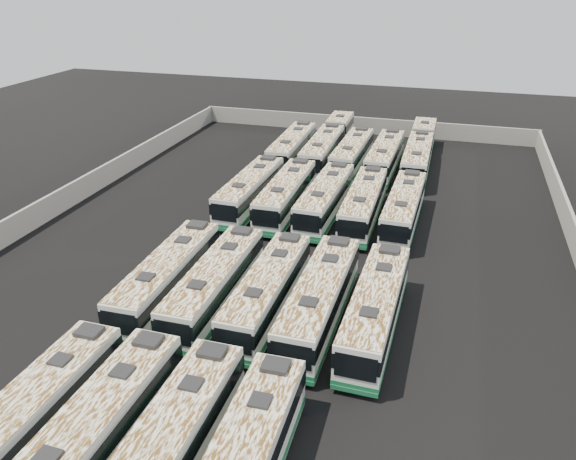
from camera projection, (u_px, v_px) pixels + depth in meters
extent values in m
plane|color=black|center=(285.00, 251.00, 45.44)|extent=(140.00, 140.00, 0.00)
cube|color=gray|center=(362.00, 125.00, 76.36)|extent=(45.20, 0.30, 2.20)
cube|color=gray|center=(49.00, 207.00, 50.73)|extent=(0.30, 73.20, 2.20)
cube|color=silver|center=(29.00, 420.00, 26.29)|extent=(2.64, 12.05, 2.76)
cube|color=#185D3A|center=(34.00, 436.00, 26.72)|extent=(2.69, 12.10, 0.42)
cube|color=black|center=(27.00, 412.00, 26.09)|extent=(2.70, 12.11, 0.92)
cube|color=silver|center=(23.00, 397.00, 25.68)|extent=(2.58, 11.81, 0.07)
cube|color=black|center=(60.00, 360.00, 27.92)|extent=(0.96, 0.96, 0.14)
cube|color=black|center=(89.00, 331.00, 29.97)|extent=(1.31, 1.12, 0.26)
cylinder|color=black|center=(67.00, 383.00, 30.42)|extent=(0.29, 1.01, 1.00)
cylinder|color=black|center=(101.00, 391.00, 29.85)|extent=(0.29, 1.01, 1.00)
cube|color=silver|center=(93.00, 436.00, 25.30)|extent=(2.73, 12.44, 2.84)
cube|color=#185D3A|center=(97.00, 453.00, 25.74)|extent=(2.78, 12.49, 0.43)
cube|color=black|center=(92.00, 429.00, 25.09)|extent=(2.79, 12.50, 0.95)
cube|color=silver|center=(88.00, 412.00, 24.67)|extent=(2.68, 12.19, 0.07)
cube|color=black|center=(46.00, 457.00, 22.27)|extent=(0.99, 0.99, 0.14)
cube|color=black|center=(122.00, 371.00, 26.98)|extent=(0.99, 0.99, 0.14)
cube|color=black|center=(148.00, 340.00, 29.10)|extent=(1.36, 1.15, 0.27)
cylinder|color=black|center=(124.00, 395.00, 29.56)|extent=(0.30, 1.04, 1.03)
cylinder|color=black|center=(161.00, 403.00, 28.97)|extent=(0.30, 1.04, 1.03)
cube|color=silver|center=(167.00, 451.00, 24.55)|extent=(2.57, 12.29, 2.82)
cube|color=black|center=(166.00, 443.00, 24.35)|extent=(2.63, 12.35, 0.94)
cube|color=silver|center=(164.00, 427.00, 23.93)|extent=(2.52, 12.04, 0.07)
cube|color=black|center=(191.00, 384.00, 26.22)|extent=(0.97, 0.97, 0.14)
cube|color=black|center=(212.00, 351.00, 28.32)|extent=(1.33, 1.13, 0.27)
cylinder|color=black|center=(186.00, 407.00, 28.77)|extent=(0.29, 1.02, 1.02)
cylinder|color=black|center=(226.00, 416.00, 28.21)|extent=(0.29, 1.02, 1.02)
cube|color=silver|center=(240.00, 447.00, 22.96)|extent=(2.74, 12.01, 0.07)
cube|color=black|center=(260.00, 400.00, 25.25)|extent=(0.99, 0.99, 0.14)
cube|color=black|center=(276.00, 366.00, 27.35)|extent=(1.34, 1.15, 0.26)
cylinder|color=black|center=(248.00, 423.00, 27.77)|extent=(0.31, 1.02, 1.02)
cylinder|color=black|center=(290.00, 431.00, 27.25)|extent=(0.31, 1.02, 1.02)
cube|color=silver|center=(168.00, 277.00, 38.16)|extent=(2.77, 12.33, 2.82)
cube|color=#185D3A|center=(169.00, 290.00, 38.60)|extent=(2.82, 12.38, 0.43)
cube|color=black|center=(167.00, 271.00, 37.96)|extent=(2.83, 12.39, 0.94)
cube|color=black|center=(119.00, 324.00, 32.66)|extent=(2.25, 0.10, 1.48)
cube|color=#185D3A|center=(122.00, 345.00, 33.33)|extent=(2.56, 0.14, 0.29)
cube|color=silver|center=(166.00, 258.00, 37.54)|extent=(2.72, 12.08, 0.07)
cube|color=black|center=(146.00, 277.00, 35.14)|extent=(0.99, 0.99, 0.14)
cube|color=black|center=(183.00, 240.00, 39.84)|extent=(0.99, 0.99, 0.14)
cube|color=black|center=(197.00, 225.00, 41.96)|extent=(1.35, 1.15, 0.27)
cylinder|color=black|center=(125.00, 322.00, 35.55)|extent=(0.30, 1.03, 1.02)
cylinder|color=black|center=(157.00, 327.00, 35.01)|extent=(0.30, 1.03, 1.02)
cylinder|color=black|center=(180.00, 264.00, 42.38)|extent=(0.30, 1.03, 1.02)
cylinder|color=black|center=(206.00, 268.00, 41.85)|extent=(0.30, 1.03, 1.02)
cube|color=silver|center=(215.00, 284.00, 37.30)|extent=(2.61, 12.25, 2.80)
cube|color=#185D3A|center=(216.00, 297.00, 37.74)|extent=(2.66, 12.30, 0.43)
cube|color=black|center=(215.00, 278.00, 37.10)|extent=(2.67, 12.31, 0.94)
cube|color=black|center=(172.00, 333.00, 31.84)|extent=(2.24, 0.07, 1.48)
cube|color=#185D3A|center=(175.00, 355.00, 32.52)|extent=(2.55, 0.11, 0.29)
cube|color=silver|center=(214.00, 266.00, 36.69)|extent=(2.55, 12.00, 0.07)
cube|color=black|center=(197.00, 285.00, 34.31)|extent=(0.97, 0.97, 0.14)
cube|color=black|center=(229.00, 246.00, 38.97)|extent=(0.97, 0.97, 0.14)
cube|color=black|center=(242.00, 231.00, 41.07)|extent=(1.33, 1.13, 0.27)
cylinder|color=black|center=(175.00, 331.00, 34.73)|extent=(0.29, 1.02, 1.02)
cylinder|color=black|center=(208.00, 336.00, 34.17)|extent=(0.29, 1.02, 1.02)
cylinder|color=black|center=(223.00, 270.00, 41.51)|extent=(0.29, 1.02, 1.02)
cylinder|color=black|center=(251.00, 275.00, 40.95)|extent=(0.29, 1.02, 1.02)
cube|color=silver|center=(268.00, 292.00, 36.53)|extent=(2.53, 12.02, 2.75)
cube|color=#185D3A|center=(268.00, 305.00, 36.97)|extent=(2.58, 12.07, 0.42)
cube|color=black|center=(267.00, 286.00, 36.34)|extent=(2.59, 12.08, 0.92)
cube|color=black|center=(233.00, 342.00, 31.19)|extent=(2.20, 0.07, 1.45)
cube|color=#185D3A|center=(234.00, 364.00, 31.85)|extent=(2.50, 0.11, 0.28)
cube|color=silver|center=(267.00, 273.00, 35.93)|extent=(2.48, 11.78, 0.07)
cube|color=black|center=(253.00, 293.00, 33.60)|extent=(0.95, 0.95, 0.14)
cube|color=black|center=(280.00, 253.00, 38.17)|extent=(0.95, 0.95, 0.14)
cube|color=black|center=(290.00, 238.00, 40.22)|extent=(1.30, 1.10, 0.26)
cylinder|color=black|center=(231.00, 338.00, 34.02)|extent=(0.28, 1.00, 1.00)
cylinder|color=black|center=(264.00, 345.00, 33.46)|extent=(0.28, 1.00, 1.00)
cylinder|color=black|center=(271.00, 277.00, 40.66)|extent=(0.28, 1.00, 1.00)
cylinder|color=black|center=(299.00, 281.00, 40.10)|extent=(0.28, 1.00, 1.00)
cube|color=silver|center=(320.00, 300.00, 35.49)|extent=(2.70, 12.58, 2.88)
cube|color=#185D3A|center=(319.00, 314.00, 35.94)|extent=(2.75, 12.63, 0.44)
cube|color=black|center=(320.00, 294.00, 35.28)|extent=(2.76, 12.64, 0.96)
cube|color=black|center=(291.00, 356.00, 29.90)|extent=(2.30, 0.07, 1.52)
cube|color=#185D3A|center=(291.00, 380.00, 30.59)|extent=(2.62, 0.12, 0.29)
cube|color=silver|center=(320.00, 280.00, 34.85)|extent=(2.64, 12.33, 0.07)
cube|color=black|center=(309.00, 302.00, 32.42)|extent=(1.00, 1.00, 0.15)
cube|color=black|center=(330.00, 258.00, 37.19)|extent=(1.00, 1.00, 0.15)
cube|color=black|center=(338.00, 241.00, 39.34)|extent=(1.37, 1.16, 0.27)
cylinder|color=black|center=(284.00, 351.00, 32.87)|extent=(0.30, 1.05, 1.05)
cylinder|color=black|center=(321.00, 358.00, 32.28)|extent=(0.30, 1.05, 1.05)
cylinder|color=black|center=(318.00, 283.00, 39.80)|extent=(0.30, 1.05, 1.05)
cylinder|color=black|center=(349.00, 288.00, 39.21)|extent=(0.30, 1.05, 1.05)
cube|color=silver|center=(375.00, 310.00, 34.57)|extent=(2.79, 12.37, 2.82)
cube|color=#185D3A|center=(374.00, 323.00, 35.01)|extent=(2.84, 12.42, 0.43)
cube|color=black|center=(376.00, 303.00, 34.36)|extent=(2.85, 12.43, 0.94)
cube|color=black|center=(355.00, 368.00, 29.11)|extent=(2.26, 0.10, 1.49)
cube|color=#185D3A|center=(354.00, 391.00, 29.78)|extent=(2.57, 0.15, 0.29)
cube|color=silver|center=(377.00, 290.00, 33.94)|extent=(2.73, 12.12, 0.07)
cube|color=black|center=(369.00, 312.00, 31.57)|extent=(0.99, 0.99, 0.14)
cube|color=black|center=(384.00, 267.00, 36.23)|extent=(0.99, 0.99, 0.14)
cube|color=black|center=(390.00, 250.00, 38.33)|extent=(1.35, 1.15, 0.27)
cylinder|color=black|center=(343.00, 362.00, 32.02)|extent=(0.31, 1.03, 1.03)
cylinder|color=black|center=(381.00, 369.00, 31.42)|extent=(0.31, 1.03, 1.03)
cylinder|color=black|center=(368.00, 292.00, 38.80)|extent=(0.31, 1.03, 1.03)
cylinder|color=black|center=(400.00, 297.00, 38.20)|extent=(0.31, 1.03, 1.03)
cube|color=silver|center=(250.00, 191.00, 52.56)|extent=(2.75, 12.38, 2.83)
cube|color=#185D3A|center=(250.00, 201.00, 53.00)|extent=(2.80, 12.43, 0.43)
cube|color=black|center=(250.00, 186.00, 52.36)|extent=(2.81, 12.44, 0.95)
cube|color=black|center=(224.00, 213.00, 47.09)|extent=(2.26, 0.09, 1.49)
cube|color=#185D3A|center=(224.00, 230.00, 47.76)|extent=(2.57, 0.14, 0.29)
cube|color=silver|center=(250.00, 176.00, 51.94)|extent=(2.70, 12.13, 0.07)
cube|color=black|center=(239.00, 185.00, 49.56)|extent=(0.99, 0.99, 0.14)
cube|color=black|center=(260.00, 166.00, 54.23)|extent=(0.99, 0.99, 0.14)
cube|color=black|center=(268.00, 158.00, 56.33)|extent=(1.35, 1.15, 0.27)
cylinder|color=black|center=(223.00, 218.00, 50.00)|extent=(0.30, 1.03, 1.03)
cylinder|color=black|center=(246.00, 221.00, 49.40)|extent=(0.30, 1.03, 1.03)
cylinder|color=black|center=(254.00, 188.00, 56.80)|extent=(0.30, 1.03, 1.03)
cylinder|color=black|center=(275.00, 190.00, 56.20)|extent=(0.30, 1.03, 1.03)
cube|color=silver|center=(286.00, 195.00, 51.58)|extent=(2.77, 12.44, 2.84)
cube|color=#185D3A|center=(286.00, 205.00, 52.03)|extent=(2.83, 12.49, 0.43)
cube|color=black|center=(286.00, 190.00, 51.38)|extent=(2.84, 12.50, 0.95)
cube|color=black|center=(265.00, 219.00, 46.03)|extent=(2.27, 0.10, 1.50)
cube|color=#185D3A|center=(265.00, 236.00, 46.71)|extent=(2.59, 0.14, 0.29)
cube|color=silver|center=(286.00, 180.00, 50.95)|extent=(2.72, 12.19, 0.07)
cube|color=black|center=(277.00, 190.00, 48.54)|extent=(1.00, 1.00, 0.14)
cube|color=black|center=(294.00, 170.00, 53.28)|extent=(1.00, 1.00, 0.14)
cube|color=black|center=(300.00, 161.00, 55.41)|extent=(1.36, 1.16, 0.27)
cylinder|color=black|center=(261.00, 224.00, 48.95)|extent=(0.31, 1.04, 1.03)
cylinder|color=black|center=(286.00, 227.00, 48.41)|extent=(0.31, 1.04, 1.03)
cylinder|color=black|center=(286.00, 191.00, 55.84)|extent=(0.31, 1.04, 1.03)
cylinder|color=black|center=(308.00, 194.00, 55.30)|extent=(0.31, 1.04, 1.03)
cube|color=silver|center=(325.00, 199.00, 50.71)|extent=(2.86, 12.38, 2.82)
cube|color=#185D3A|center=(325.00, 210.00, 51.16)|extent=(2.91, 12.43, 0.43)
cube|color=black|center=(325.00, 194.00, 50.51)|extent=(2.92, 12.44, 0.94)
cube|color=black|center=(306.00, 223.00, 45.26)|extent=(2.26, 0.11, 1.49)
cube|color=#185D3A|center=(306.00, 240.00, 45.94)|extent=(2.57, 0.16, 0.29)
cube|color=silver|center=(325.00, 184.00, 50.09)|extent=(2.80, 12.13, 0.07)
cube|color=black|center=(318.00, 194.00, 47.72)|extent=(1.00, 1.00, 0.14)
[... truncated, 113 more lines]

